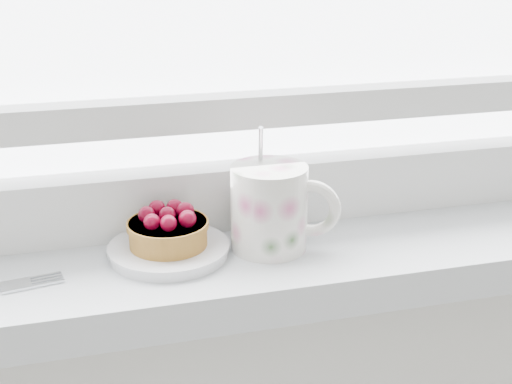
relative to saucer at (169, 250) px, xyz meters
name	(u,v)px	position (x,y,z in m)	size (l,w,h in m)	color
saucer	(169,250)	(0.00, 0.00, 0.00)	(0.12, 0.12, 0.01)	silver
raspberry_tart	(168,229)	(0.00, 0.00, 0.02)	(0.08, 0.08, 0.04)	brown
floral_mug	(272,206)	(0.11, -0.01, 0.04)	(0.12, 0.10, 0.13)	silver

